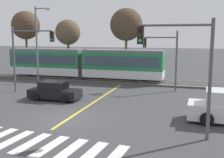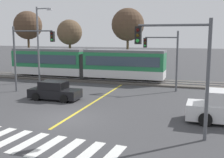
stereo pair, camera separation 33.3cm
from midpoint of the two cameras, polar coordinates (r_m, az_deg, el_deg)
The scene contains 20 objects.
ground_plane at distance 18.11m, azimuth -9.49°, elevation -8.05°, with size 200.00×200.00×0.00m, color #3D3D3F.
track_bed at distance 31.75m, azimuth 2.43°, elevation -0.42°, with size 120.00×4.00×0.18m, color #4C4742.
rail_near at distance 31.04m, azimuth 2.10°, elevation -0.37°, with size 120.00×0.08×0.10m, color #939399.
rail_far at distance 32.42m, azimuth 2.75°, elevation 0.02°, with size 120.00×0.08×0.10m, color #939399.
light_rail_tram at distance 33.07m, azimuth -5.96°, elevation 3.34°, with size 18.50×2.64×3.43m.
crosswalk_stripe_3 at distance 15.41m, azimuth -20.04°, elevation -11.55°, with size 0.56×2.80×0.01m, color silver.
crosswalk_stripe_4 at distance 14.73m, azimuth -16.76°, elevation -12.34°, with size 0.56×2.80×0.01m, color silver.
crosswalk_stripe_5 at distance 14.11m, azimuth -13.15°, elevation -13.16°, with size 0.56×2.80×0.01m, color silver.
crosswalk_stripe_6 at distance 13.55m, azimuth -9.21°, elevation -13.99°, with size 0.56×2.80×0.01m, color silver.
crosswalk_stripe_7 at distance 13.06m, azimuth -4.91°, elevation -14.81°, with size 0.56×2.80×0.01m, color silver.
crosswalk_stripe_8 at distance 12.65m, azimuth -0.28°, elevation -15.60°, with size 0.56×2.80×0.01m, color silver.
lane_centre_line at distance 22.87m, azimuth -3.52°, elevation -4.35°, with size 0.20×14.99×0.01m, color gold.
sedan_crossing at distance 23.47m, azimuth -11.98°, elevation -2.44°, with size 4.20×1.92×1.52m.
traffic_light_near_right at distance 14.41m, azimuth 13.91°, elevation 3.88°, with size 3.75×0.38×6.06m.
traffic_light_far_right at distance 26.75m, azimuth 10.26°, elevation 5.31°, with size 3.25×0.38×5.62m.
traffic_light_mid_left at distance 26.57m, azimuth -17.22°, elevation 5.89°, with size 4.25×0.38×6.02m.
street_lamp_west at distance 32.10m, azimuth -15.08°, elevation 7.61°, with size 1.95×0.28×8.27m.
bare_tree_far_west at distance 42.42m, azimuth -17.35°, elevation 10.34°, with size 4.01×4.01×8.62m.
bare_tree_west at distance 38.00m, azimuth -9.20°, elevation 9.30°, with size 3.33×3.33×7.27m.
bare_tree_east at distance 37.17m, azimuth 2.66°, elevation 10.95°, with size 4.24×4.24×8.71m.
Camera 1 is at (7.61, -15.54, 5.26)m, focal length 45.00 mm.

